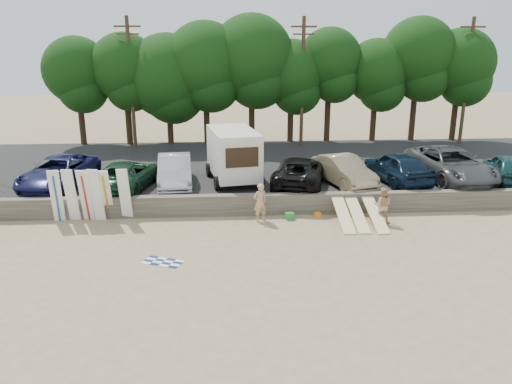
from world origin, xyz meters
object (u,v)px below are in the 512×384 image
Objects in this scene: car_2 at (175,171)px; car_1 at (126,175)px; beachgoer_a at (260,202)px; car_5 at (397,167)px; beachgoer_b at (382,205)px; car_3 at (300,171)px; car_4 at (344,171)px; car_6 at (450,165)px; box_trailer at (233,153)px; cooler at (290,216)px; car_0 at (59,172)px; car_7 at (507,168)px.

car_1 is at bearing -175.48° from car_2.
car_5 is at bearing -177.42° from beachgoer_a.
beachgoer_a is at bearing 15.11° from beachgoer_b.
car_3 reaches higher than beachgoer_a.
car_6 is (6.00, 0.46, 0.12)m from car_4.
car_3 is at bearing -23.49° from box_trailer.
car_3 is (6.62, -0.29, -0.05)m from car_2.
box_trailer reaches higher than car_4.
cooler is (5.65, -3.77, -1.34)m from car_2.
car_4 is 12.21× the size of cooler.
car_0 is 1.17× the size of car_2.
car_4 reaches higher than car_3.
beachgoer_a is at bearing 71.26° from car_3.
beachgoer_b reaches higher than cooler.
box_trailer reaches higher than beachgoer_b.
car_5 is 2.72× the size of beachgoer_a.
car_4 is 3.00m from car_5.
car_3 is (9.08, 0.12, 0.02)m from car_1.
car_7 is at bearing -12.23° from car_6.
car_7 is (17.95, -0.40, -0.03)m from car_2.
beachgoer_a is at bearing 173.79° from cooler.
car_5 is at bearing 177.75° from car_6.
car_1 reaches higher than cooler.
cooler is (11.68, -3.86, -1.33)m from car_0.
car_5 is at bearing 8.05° from car_0.
car_4 is at bearing -19.97° from box_trailer.
car_4 is at bearing -169.68° from car_1.
car_5 reaches higher than cooler.
car_7 is at bearing -6.25° from car_2.
car_2 reaches higher than cooler.
car_6 reaches higher than beachgoer_a.
car_2 reaches higher than car_3.
car_6 is (17.41, 0.39, 0.16)m from car_1.
beachgoer_b is (0.88, -3.99, -0.62)m from car_4.
beachgoer_b is at bearing 53.23° from car_5.
car_6 is at bearing 7.41° from car_7.
car_0 reaches higher than car_4.
box_trailer is 2.61× the size of beachgoer_a.
car_3 is 2.95× the size of beachgoer_a.
box_trailer reaches higher than car_1.
box_trailer is at bearing 1.18° from car_3.
car_0 reaches higher than car_7.
car_7 reaches higher than cooler.
cooler is at bearing 30.02° from car_7.
car_5 is 3.02m from car_6.
car_5 is at bearing -10.26° from car_4.
cooler is (-3.30, -3.29, -1.30)m from car_4.
car_6 is (3.01, 0.14, 0.04)m from car_5.
car_2 is 12.74× the size of cooler.
car_2 reaches higher than beachgoer_b.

